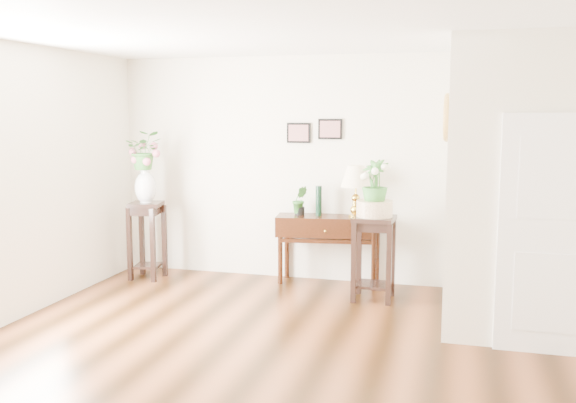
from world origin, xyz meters
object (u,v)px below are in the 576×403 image
at_px(console_table, 329,250).
at_px(plant_stand_a, 147,240).
at_px(plant_stand_b, 374,258).
at_px(table_lamp, 356,188).

xyz_separation_m(console_table, plant_stand_a, (-2.28, -0.34, 0.06)).
relative_size(console_table, plant_stand_b, 1.34).
bearing_deg(console_table, table_lamp, -7.82).
bearing_deg(table_lamp, plant_stand_b, -60.09).
xyz_separation_m(table_lamp, plant_stand_b, (0.30, -0.52, -0.72)).
xyz_separation_m(plant_stand_a, plant_stand_b, (2.91, -0.18, -0.01)).
height_order(console_table, table_lamp, table_lamp).
distance_m(table_lamp, plant_stand_b, 0.94).
relative_size(plant_stand_a, plant_stand_b, 1.03).
height_order(console_table, plant_stand_b, plant_stand_b).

